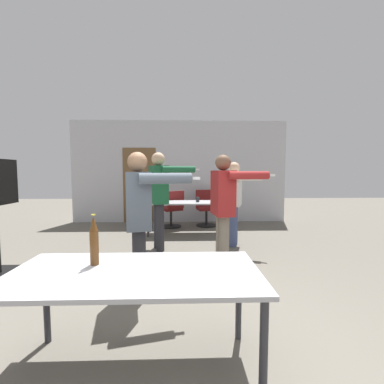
{
  "coord_description": "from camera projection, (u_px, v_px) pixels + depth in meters",
  "views": [
    {
      "loc": [
        0.12,
        -1.5,
        1.39
      ],
      "look_at": [
        0.24,
        2.24,
        1.1
      ],
      "focal_mm": 24.0,
      "sensor_mm": 36.0,
      "label": 1
    }
  ],
  "objects": [
    {
      "name": "conference_table_far",
      "position": [
        187.0,
        205.0,
        5.77
      ],
      "size": [
        1.82,
        0.7,
        0.72
      ],
      "color": "#A8A8AD",
      "rests_on": "ground_plane"
    },
    {
      "name": "office_chair_mid_tucked",
      "position": [
        206.0,
        209.0,
        6.68
      ],
      "size": [
        0.53,
        0.59,
        0.92
      ],
      "rotation": [
        0.0,
        0.0,
        3.31
      ],
      "color": "black",
      "rests_on": "ground_plane"
    },
    {
      "name": "person_near_casual",
      "position": [
        224.0,
        202.0,
        3.6
      ],
      "size": [
        0.81,
        0.65,
        1.63
      ],
      "rotation": [
        0.0,
        0.0,
        -1.44
      ],
      "color": "slate",
      "rests_on": "ground_plane"
    },
    {
      "name": "back_wall",
      "position": [
        179.0,
        172.0,
        7.12
      ],
      "size": [
        5.9,
        0.12,
        2.79
      ],
      "color": "#BCBCC1",
      "rests_on": "ground_plane"
    },
    {
      "name": "drink_cup",
      "position": [
        198.0,
        199.0,
        5.75
      ],
      "size": [
        0.08,
        0.08,
        0.11
      ],
      "color": "#232328",
      "rests_on": "conference_table_far"
    },
    {
      "name": "person_right_polo",
      "position": [
        140.0,
        211.0,
        2.82
      ],
      "size": [
        0.85,
        0.66,
        1.61
      ],
      "rotation": [
        0.0,
        0.0,
        -1.35
      ],
      "color": "#28282D",
      "rests_on": "ground_plane"
    },
    {
      "name": "conference_table_near",
      "position": [
        135.0,
        280.0,
        1.75
      ],
      "size": [
        1.69,
        0.79,
        0.72
      ],
      "color": "#A8A8AD",
      "rests_on": "ground_plane"
    },
    {
      "name": "person_left_plaid",
      "position": [
        159.0,
        192.0,
        4.55
      ],
      "size": [
        0.92,
        0.65,
        1.74
      ],
      "rotation": [
        0.0,
        0.0,
        -1.24
      ],
      "color": "#28282D",
      "rests_on": "ground_plane"
    },
    {
      "name": "office_chair_near_pushed",
      "position": [
        172.0,
        210.0,
        6.41
      ],
      "size": [
        0.65,
        0.67,
        0.93
      ],
      "rotation": [
        0.0,
        0.0,
        0.52
      ],
      "color": "black",
      "rests_on": "ground_plane"
    },
    {
      "name": "person_far_watching",
      "position": [
        234.0,
        196.0,
        4.82
      ],
      "size": [
        0.69,
        0.81,
        1.58
      ],
      "rotation": [
        0.0,
        0.0,
        -1.88
      ],
      "color": "#3D4C75",
      "rests_on": "ground_plane"
    },
    {
      "name": "beer_bottle",
      "position": [
        94.0,
        241.0,
        1.84
      ],
      "size": [
        0.06,
        0.06,
        0.37
      ],
      "color": "#563314",
      "rests_on": "conference_table_near"
    }
  ]
}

